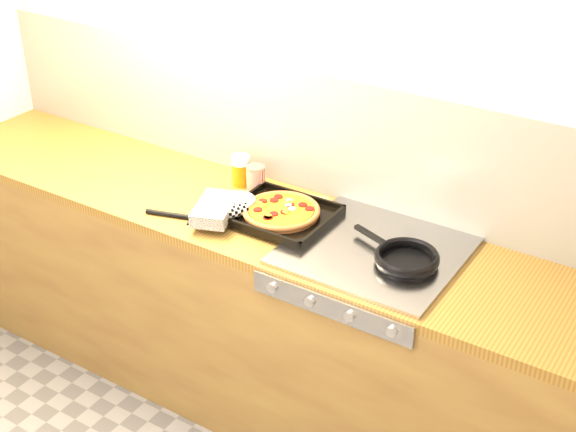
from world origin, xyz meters
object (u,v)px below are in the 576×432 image
Objects in this scene: frying_pan at (406,258)px; tomato_can at (256,179)px; juice_glass at (241,170)px; pizza_on_tray at (264,210)px.

tomato_can reaches higher than frying_pan.
juice_glass is (-0.08, 0.01, 0.01)m from tomato_can.
frying_pan is 3.56× the size of tomato_can.
juice_glass is at bearing 141.40° from pizza_on_tray.
tomato_can is at bearing 131.58° from pizza_on_tray.
pizza_on_tray reaches higher than frying_pan.
tomato_can is at bearing 166.08° from frying_pan.
tomato_can is 0.08m from juice_glass.
pizza_on_tray is 1.27× the size of frying_pan.
juice_glass is (-0.24, 0.19, 0.02)m from pizza_on_tray.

